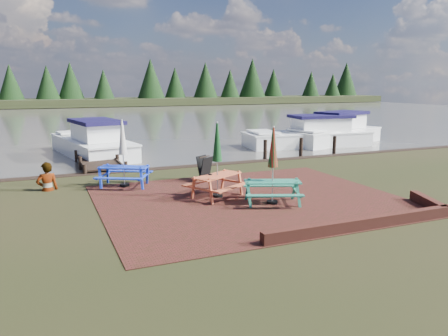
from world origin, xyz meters
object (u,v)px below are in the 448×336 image
jetty (93,154)px  boat_jetty (93,144)px  picnic_table_teal (273,178)px  boat_near (310,136)px  picnic_table_blue (124,164)px  person (46,163)px  boat_far (335,133)px  picnic_table_red (217,171)px  chalkboard (205,168)px

jetty → boat_jetty: boat_jetty is taller
picnic_table_teal → boat_near: 14.07m
picnic_table_blue → person: picnic_table_blue is taller
picnic_table_blue → boat_far: size_ratio=0.31×
boat_far → person: (-16.97, -7.09, 0.50)m
boat_near → person: person is taller
picnic_table_red → boat_far: 15.73m
picnic_table_red → person: size_ratio=1.23×
picnic_table_teal → picnic_table_red: 1.81m
picnic_table_teal → boat_jetty: picnic_table_teal is taller
picnic_table_blue → jetty: picnic_table_blue is taller
picnic_table_teal → chalkboard: 3.78m
picnic_table_blue → boat_jetty: bearing=119.1°
jetty → person: (-2.22, -6.58, 0.84)m
jetty → boat_near: bearing=0.5°
picnic_table_teal → chalkboard: (-0.76, 3.69, -0.33)m
boat_near → person: (-14.83, -6.69, 0.54)m
picnic_table_red → chalkboard: picnic_table_red is taller
picnic_table_blue → boat_jetty: size_ratio=0.30×
jetty → boat_far: (14.75, 0.51, 0.34)m
picnic_table_teal → boat_jetty: 12.88m
jetty → picnic_table_teal: bearing=-70.4°
chalkboard → person: size_ratio=0.48×
chalkboard → boat_far: bearing=2.0°
jetty → boat_near: (12.61, 0.11, 0.30)m
boat_jetty → person: 8.34m
picnic_table_red → chalkboard: size_ratio=2.58×
person → picnic_table_teal: bearing=138.5°
picnic_table_red → chalkboard: 2.41m
chalkboard → boat_near: boat_near is taller
picnic_table_teal → boat_far: (10.86, 11.44, -0.35)m
boat_far → person: size_ratio=3.88×
picnic_table_red → boat_far: size_ratio=0.32×
boat_near → person: size_ratio=4.09×
jetty → boat_far: bearing=2.0°
jetty → person: size_ratio=4.76×
picnic_table_teal → boat_far: size_ratio=0.31×
picnic_table_red → person: picnic_table_red is taller
chalkboard → jetty: (-3.13, 7.24, -0.36)m
picnic_table_red → boat_far: picnic_table_red is taller
boat_jetty → picnic_table_blue: bearing=-99.8°
picnic_table_red → jetty: size_ratio=0.26×
picnic_table_teal → person: 7.51m
picnic_table_teal → chalkboard: picnic_table_teal is taller
boat_near → jetty: bearing=96.8°
boat_near → person: bearing=120.6°
chalkboard → jetty: 7.90m
picnic_table_teal → boat_near: picnic_table_teal is taller
chalkboard → picnic_table_blue: bearing=143.0°
boat_jetty → jetty: bearing=-107.5°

